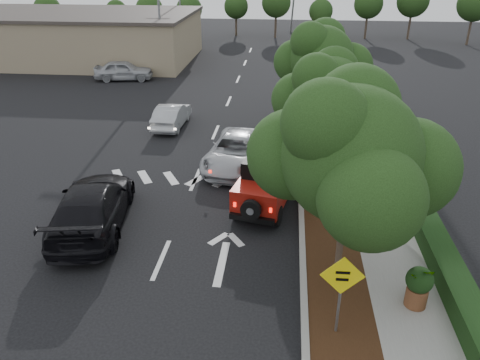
# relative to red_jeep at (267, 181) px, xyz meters

# --- Properties ---
(ground) EXTENTS (120.00, 120.00, 0.00)m
(ground) POSITION_rel_red_jeep_xyz_m (-3.24, -4.08, -1.03)
(ground) COLOR black
(ground) RESTS_ON ground
(curb) EXTENTS (0.20, 70.00, 0.15)m
(curb) POSITION_rel_red_jeep_xyz_m (1.36, 7.92, -0.95)
(curb) COLOR #9E9B93
(curb) RESTS_ON ground
(planting_strip) EXTENTS (1.80, 70.00, 0.12)m
(planting_strip) POSITION_rel_red_jeep_xyz_m (2.36, 7.92, -0.97)
(planting_strip) COLOR black
(planting_strip) RESTS_ON ground
(sidewalk) EXTENTS (2.00, 70.00, 0.12)m
(sidewalk) POSITION_rel_red_jeep_xyz_m (4.26, 7.92, -0.97)
(sidewalk) COLOR gray
(sidewalk) RESTS_ON ground
(hedge) EXTENTS (0.80, 70.00, 0.80)m
(hedge) POSITION_rel_red_jeep_xyz_m (5.66, 7.92, -0.63)
(hedge) COLOR black
(hedge) RESTS_ON ground
(commercial_building) EXTENTS (22.00, 12.00, 4.00)m
(commercial_building) POSITION_rel_red_jeep_xyz_m (-19.24, 25.92, 0.97)
(commercial_building) COLOR gray
(commercial_building) RESTS_ON ground
(transmission_tower) EXTENTS (7.00, 4.00, 28.00)m
(transmission_tower) POSITION_rel_red_jeep_xyz_m (2.76, 43.92, -1.03)
(transmission_tower) COLOR slate
(transmission_tower) RESTS_ON ground
(street_tree_near) EXTENTS (3.80, 3.80, 5.92)m
(street_tree_near) POSITION_rel_red_jeep_xyz_m (2.36, -4.58, -1.03)
(street_tree_near) COLOR #1B3210
(street_tree_near) RESTS_ON ground
(street_tree_mid) EXTENTS (3.20, 3.20, 5.32)m
(street_tree_mid) POSITION_rel_red_jeep_xyz_m (2.36, 2.42, -1.03)
(street_tree_mid) COLOR #1B3210
(street_tree_mid) RESTS_ON ground
(street_tree_far) EXTENTS (3.40, 3.40, 5.62)m
(street_tree_far) POSITION_rel_red_jeep_xyz_m (2.36, 8.92, -1.03)
(street_tree_far) COLOR #1B3210
(street_tree_far) RESTS_ON ground
(light_pole_a) EXTENTS (2.00, 0.22, 9.00)m
(light_pole_a) POSITION_rel_red_jeep_xyz_m (-9.74, 21.92, -1.03)
(light_pole_a) COLOR slate
(light_pole_a) RESTS_ON ground
(light_pole_b) EXTENTS (2.00, 0.22, 9.00)m
(light_pole_b) POSITION_rel_red_jeep_xyz_m (-10.74, 33.92, -1.03)
(light_pole_b) COLOR slate
(light_pole_b) RESTS_ON ground
(red_jeep) EXTENTS (2.46, 4.12, 2.02)m
(red_jeep) POSITION_rel_red_jeep_xyz_m (0.00, 0.00, 0.00)
(red_jeep) COLOR black
(red_jeep) RESTS_ON ground
(silver_suv_ahead) EXTENTS (3.06, 5.48, 1.45)m
(silver_suv_ahead) POSITION_rel_red_jeep_xyz_m (-1.61, 3.60, -0.30)
(silver_suv_ahead) COLOR #ABAEB3
(silver_suv_ahead) RESTS_ON ground
(black_suv_oncoming) EXTENTS (3.23, 6.07, 1.68)m
(black_suv_oncoming) POSITION_rel_red_jeep_xyz_m (-6.17, -2.27, -0.19)
(black_suv_oncoming) COLOR black
(black_suv_oncoming) RESTS_ON ground
(silver_sedan_oncoming) EXTENTS (1.51, 4.02, 1.31)m
(silver_sedan_oncoming) POSITION_rel_red_jeep_xyz_m (-5.86, 8.64, -0.37)
(silver_sedan_oncoming) COLOR #A8AAB0
(silver_sedan_oncoming) RESTS_ON ground
(parked_suv) EXTENTS (4.64, 2.42, 1.51)m
(parked_suv) POSITION_rel_red_jeep_xyz_m (-12.05, 18.80, -0.27)
(parked_suv) COLOR #ADAFB5
(parked_suv) RESTS_ON ground
(speed_hump_sign) EXTENTS (1.11, 0.10, 2.36)m
(speed_hump_sign) POSITION_rel_red_jeep_xyz_m (2.16, -6.87, 0.61)
(speed_hump_sign) COLOR slate
(speed_hump_sign) RESTS_ON ground
(terracotta_planter) EXTENTS (0.75, 0.75, 1.31)m
(terracotta_planter) POSITION_rel_red_jeep_xyz_m (4.45, -5.63, -0.15)
(terracotta_planter) COLOR brown
(terracotta_planter) RESTS_ON ground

